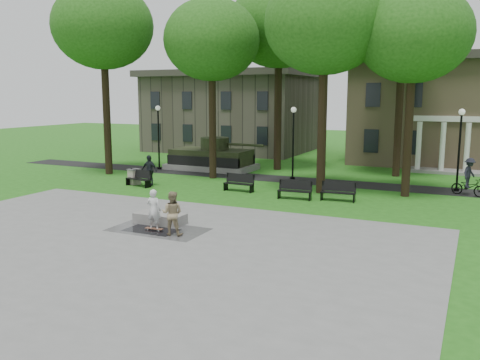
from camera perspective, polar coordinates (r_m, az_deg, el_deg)
The scene contains 27 objects.
ground at distance 22.95m, azimuth -5.50°, elevation -4.38°, with size 120.00×120.00×0.00m, color #205A15.
plaza at distance 18.97m, azimuth -13.26°, elevation -7.55°, with size 22.00×16.00×0.02m, color gray.
footpath at distance 33.62m, azimuth 4.94°, elevation 0.09°, with size 44.00×2.60×0.01m, color black.
building_right at distance 45.18m, azimuth 23.52°, elevation 7.29°, with size 17.00×12.00×8.60m.
building_left at distance 50.88m, azimuth -1.04°, elevation 7.40°, with size 15.00×10.00×7.20m, color #4C443D.
tree_0 at distance 36.88m, azimuth -15.14°, elevation 16.27°, with size 6.80×6.80×12.97m.
tree_1 at distance 33.81m, azimuth -3.19°, elevation 15.39°, with size 6.20×6.20×11.63m.
tree_2 at distance 29.00m, azimuth 9.50°, elevation 16.97°, with size 6.60×6.60×12.16m.
tree_3 at distance 29.01m, azimuth 18.92°, elevation 15.17°, with size 6.00×6.00×11.19m.
tree_4 at distance 37.93m, azimuth 4.39°, elevation 16.92°, with size 7.20×7.20×13.50m.
tree_5 at distance 36.22m, azimuth 17.85°, elevation 15.70°, with size 6.40×6.40×12.44m.
lamp_left at distance 38.13m, azimuth -9.15°, elevation 5.34°, with size 0.36×0.36×4.73m.
lamp_mid at distance 33.39m, azimuth 6.00°, elevation 4.83°, with size 0.36×0.36×4.73m.
lamp_right at distance 31.58m, azimuth 23.44°, elevation 3.83°, with size 0.36×0.36×4.73m.
tank_monument at distance 37.93m, azimuth -3.18°, elevation 2.49°, with size 7.45×3.40×2.40m.
puddle at distance 21.22m, azimuth -9.93°, elevation -5.57°, with size 2.20×1.20×0.00m, color black.
concrete_block at distance 22.19m, azimuth -8.96°, elevation -4.29°, with size 2.20×1.00×0.45m, color gray.
skateboard at distance 21.23m, azimuth -9.62°, elevation -5.47°, with size 0.78×0.20×0.07m, color brown.
skateboarder at distance 21.06m, azimuth -9.65°, elevation -3.30°, with size 0.62×0.41×1.70m, color silver.
friend_watching at distance 20.19m, azimuth -7.62°, elevation -3.72°, with size 0.86×0.67×1.76m, color #92815E.
pedestrian_walker at distance 31.57m, azimuth -10.16°, elevation 1.08°, with size 1.10×0.46×1.88m, color black.
cyclist at distance 30.58m, azimuth 24.31°, elevation -0.04°, with size 2.00×1.33×2.11m.
park_bench_0 at distance 31.50m, azimuth -11.28°, elevation 0.26°, with size 1.85×0.89×1.00m.
park_bench_1 at distance 29.26m, azimuth -0.08°, elevation -0.26°, with size 1.82×0.62×1.00m.
park_bench_2 at distance 27.20m, azimuth 6.21°, elevation -1.06°, with size 1.83×0.66×1.00m.
park_bench_3 at distance 27.09m, azimuth 10.99°, elevation -1.23°, with size 1.82×0.62×1.00m.
trash_bin at distance 32.23m, azimuth -11.79°, elevation 0.38°, with size 0.84×0.84×0.96m.
Camera 1 is at (11.39, -19.15, 5.50)m, focal length 38.00 mm.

